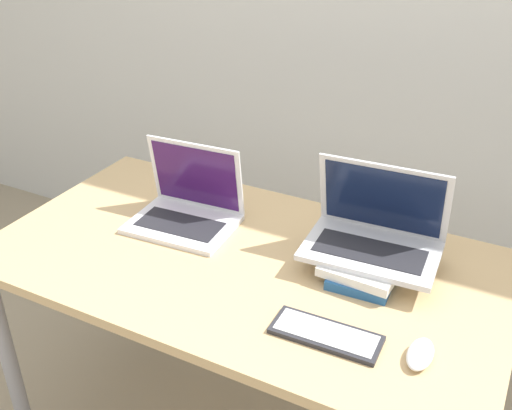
% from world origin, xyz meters
% --- Properties ---
extents(desk, '(1.46, 0.80, 0.76)m').
position_xyz_m(desk, '(0.00, 0.40, 0.68)').
color(desk, tan).
rests_on(desk, ground_plane).
extents(laptop_left, '(0.33, 0.25, 0.25)m').
position_xyz_m(laptop_left, '(-0.25, 0.49, 0.81)').
color(laptop_left, silver).
rests_on(laptop_left, desk).
extents(book_stack, '(0.21, 0.29, 0.05)m').
position_xyz_m(book_stack, '(0.33, 0.50, 0.79)').
color(book_stack, '#235693').
rests_on(book_stack, desk).
extents(laptop_on_books, '(0.37, 0.25, 0.24)m').
position_xyz_m(laptop_on_books, '(0.33, 0.53, 0.86)').
color(laptop_on_books, silver).
rests_on(laptop_on_books, book_stack).
extents(wireless_keyboard, '(0.26, 0.11, 0.01)m').
position_xyz_m(wireless_keyboard, '(0.33, 0.19, 0.76)').
color(wireless_keyboard, '#28282D').
rests_on(wireless_keyboard, desk).
extents(mouse, '(0.06, 0.11, 0.03)m').
position_xyz_m(mouse, '(0.54, 0.22, 0.77)').
color(mouse, white).
rests_on(mouse, desk).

